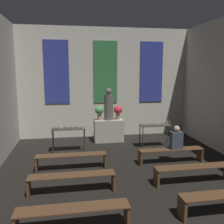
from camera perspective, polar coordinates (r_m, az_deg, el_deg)
wall_back at (r=10.86m, az=-1.56°, el=6.77°), size 7.54×0.16×4.67m
altar at (r=10.21m, az=-0.76°, el=-4.23°), size 1.17×0.56×0.90m
statue at (r=10.02m, az=-0.78°, el=1.49°), size 0.36×0.36×1.27m
flower_vase_left at (r=10.00m, az=-2.93°, el=0.24°), size 0.35×0.35×0.58m
flower_vase_right at (r=10.12m, az=1.36°, el=0.35°), size 0.35×0.35×0.58m
candle_rack_left at (r=8.96m, az=-9.82°, el=-4.46°), size 1.16×0.45×1.05m
candle_rack_right at (r=9.50m, az=9.92°, el=-3.68°), size 1.16×0.45×1.05m
pew_second_left at (r=4.86m, az=-8.86°, el=-21.94°), size 2.04×0.36×0.45m
pew_third_left at (r=6.15m, az=-9.11°, el=-14.93°), size 2.04×0.36×0.45m
pew_third_right at (r=6.88m, az=18.12°, el=-12.59°), size 2.04×0.36×0.45m
pew_back_left at (r=7.50m, az=-9.26°, el=-10.39°), size 2.04×0.36×0.45m
pew_back_right at (r=8.11m, az=13.30°, el=-9.00°), size 2.04×0.36×0.45m
person_seated at (r=8.05m, az=14.48°, el=-5.95°), size 0.36×0.24×0.73m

